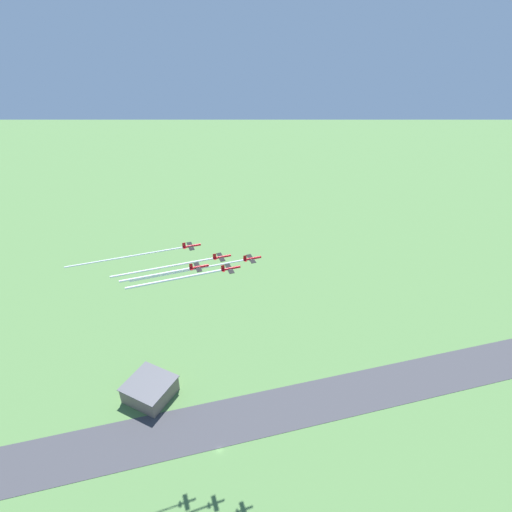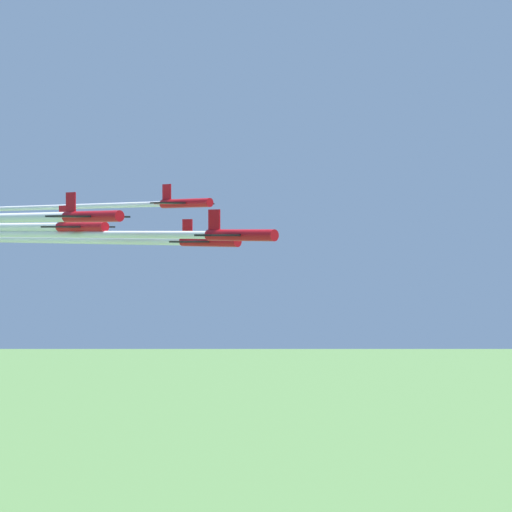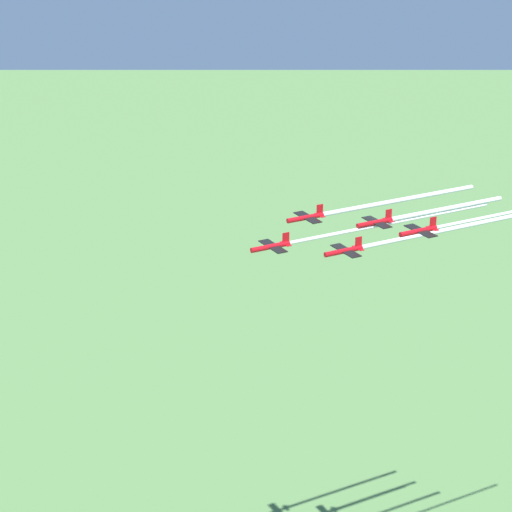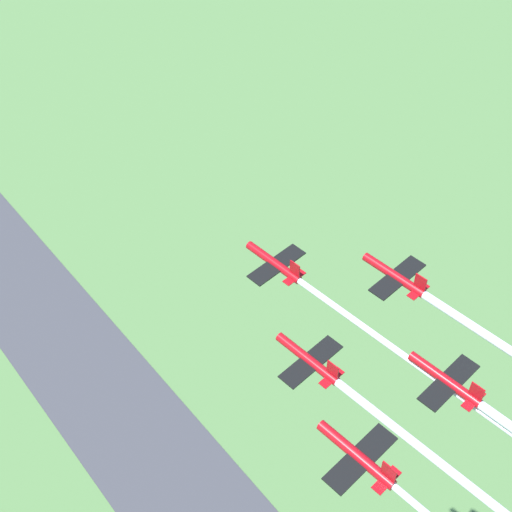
{
  "view_description": "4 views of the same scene",
  "coord_description": "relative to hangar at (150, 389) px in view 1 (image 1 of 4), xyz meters",
  "views": [
    {
      "loc": [
        84.06,
        -118.33,
        220.27
      ],
      "look_at": [
        7.39,
        33.38,
        118.43
      ],
      "focal_mm": 28.0,
      "sensor_mm": 36.0,
      "label": 1
    },
    {
      "loc": [
        102.07,
        35.64,
        118.94
      ],
      "look_at": [
        8.51,
        31.84,
        116.54
      ],
      "focal_mm": 70.0,
      "sensor_mm": 36.0,
      "label": 2
    },
    {
      "loc": [
        -51.12,
        217.59,
        193.92
      ],
      "look_at": [
        8.46,
        35.16,
        118.03
      ],
      "focal_mm": 70.0,
      "sensor_mm": 36.0,
      "label": 3
    },
    {
      "loc": [
        -58.36,
        29.94,
        184.32
      ],
      "look_at": [
        6.74,
        32.55,
        119.67
      ],
      "focal_mm": 50.0,
      "sensor_mm": 36.0,
      "label": 4
    }
  ],
  "objects": [
    {
      "name": "jet_3",
      "position": [
        39.11,
        8.32,
        116.11
      ],
      "size": [
        7.93,
        7.99,
        3.08
      ],
      "rotation": [
        0.0,
        0.0,
        5.53
      ],
      "color": "#B20C14"
    },
    {
      "name": "smoke_trail_4",
      "position": [
        36.66,
        -17.0,
        113.06
      ],
      "size": [
        22.53,
        23.73,
        1.03
      ],
      "rotation": [
        0.0,
        0.0,
        5.53
      ],
      "color": "white"
    },
    {
      "name": "smoke_trail_3",
      "position": [
        17.55,
        -14.46,
        116.07
      ],
      "size": [
        37.83,
        39.92,
        0.7
      ],
      "rotation": [
        0.0,
        0.0,
        5.53
      ],
      "color": "white"
    },
    {
      "name": "ground_plane",
      "position": [
        62.1,
        -13.16,
        -6.3
      ],
      "size": [
        3000.0,
        3000.0,
        0.0
      ],
      "primitive_type": "plane",
      "color": "#4C723D"
    },
    {
      "name": "hangar",
      "position": [
        0.0,
        0.0,
        0.0
      ],
      "size": [
        29.23,
        28.39,
        12.55
      ],
      "color": "#726656",
      "rests_on": "ground_plane"
    },
    {
      "name": "jet_1",
      "position": [
        53.91,
        12.59,
        111.46
      ],
      "size": [
        7.93,
        7.99,
        3.08
      ],
      "rotation": [
        0.0,
        0.0,
        5.53
      ],
      "color": "#B20C14"
    },
    {
      "name": "smoke_trail_2",
      "position": [
        47.66,
        -16.74,
        114.04
      ],
      "size": [
        30.16,
        31.79,
        1.04
      ],
      "rotation": [
        0.0,
        0.0,
        5.53
      ],
      "color": "white"
    },
    {
      "name": "jet_4",
      "position": [
        50.45,
        -2.42,
        113.1
      ],
      "size": [
        7.93,
        7.99,
        3.08
      ],
      "rotation": [
        0.0,
        0.0,
        5.53
      ],
      "color": "#B20C14"
    },
    {
      "name": "jet_0",
      "position": [
        68.71,
        16.87,
        112.24
      ],
      "size": [
        7.93,
        7.99,
        3.08
      ],
      "rotation": [
        0.0,
        0.0,
        5.53
      ],
      "color": "#B20C14"
    },
    {
      "name": "smoke_trail_1",
      "position": [
        34.23,
        -8.21,
        111.41
      ],
      "size": [
        34.26,
        36.13,
        0.95
      ],
      "rotation": [
        0.0,
        0.0,
        5.53
      ],
      "color": "white"
    },
    {
      "name": "smoke_trail_0",
      "position": [
        47.28,
        -5.78,
        112.19
      ],
      "size": [
        37.65,
        39.72,
        0.79
      ],
      "rotation": [
        0.0,
        0.0,
        5.53
      ],
      "color": "white"
    },
    {
      "name": "jet_2",
      "position": [
        65.26,
        1.85,
        114.08
      ],
      "size": [
        7.93,
        7.99,
        3.08
      ],
      "rotation": [
        0.0,
        0.0,
        5.53
      ],
      "color": "#B20C14"
    },
    {
      "name": "runway_strip",
      "position": [
        68.97,
        17.14,
        -6.2
      ],
      "size": [
        451.06,
        404.16,
        0.2
      ],
      "rotation": [
        0.0,
        0.0,
        5.44
      ],
      "color": "#38383D",
      "rests_on": "ground_plane"
    }
  ]
}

